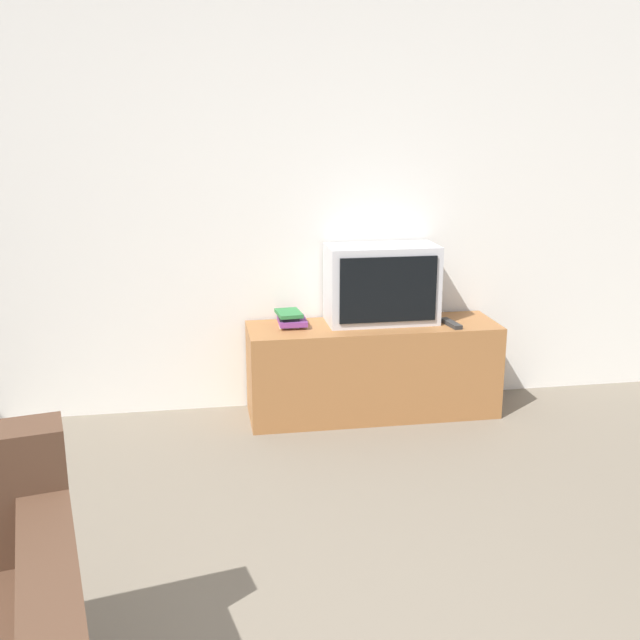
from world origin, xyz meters
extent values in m
cube|color=white|center=(0.00, 3.03, 1.30)|extent=(9.00, 0.06, 2.60)
cube|color=#9E6638|center=(0.81, 2.76, 0.27)|extent=(1.45, 0.44, 0.54)
cube|color=silver|center=(0.87, 2.83, 0.77)|extent=(0.63, 0.31, 0.45)
cube|color=black|center=(0.87, 2.67, 0.77)|extent=(0.55, 0.01, 0.37)
cube|color=silver|center=(0.33, 2.83, 0.55)|extent=(0.12, 0.17, 0.02)
cube|color=#7A3884|center=(0.35, 2.81, 0.57)|extent=(0.16, 0.21, 0.03)
cube|color=black|center=(0.33, 2.83, 0.60)|extent=(0.12, 0.19, 0.02)
cube|color=#2D753D|center=(0.33, 2.81, 0.62)|extent=(0.15, 0.20, 0.02)
cube|color=#2D2D2D|center=(1.25, 2.67, 0.55)|extent=(0.07, 0.20, 0.02)
camera|label=1|loc=(-0.18, -1.29, 1.68)|focal=42.00mm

